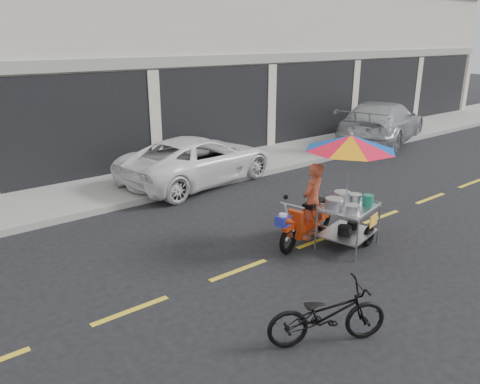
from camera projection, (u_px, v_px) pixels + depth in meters
ground at (319, 240)px, 9.15m from camera, size 90.00×90.00×0.00m
sidewalk at (174, 175)px, 13.22m from camera, size 45.00×3.00×0.15m
shophouse_block at (165, 24)px, 17.35m from camera, size 36.00×8.11×10.40m
centerline at (319, 240)px, 9.15m from camera, size 42.00×0.10×0.01m
white_pickup at (199, 160)px, 12.63m from camera, size 4.78×2.76×1.25m
silver_pickup at (382, 122)px, 17.39m from camera, size 5.67×3.76×1.53m
near_bicycle at (327, 314)px, 5.98m from camera, size 1.66×1.21×0.83m
food_vendor_rig at (336, 175)px, 8.63m from camera, size 2.45×2.02×2.17m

